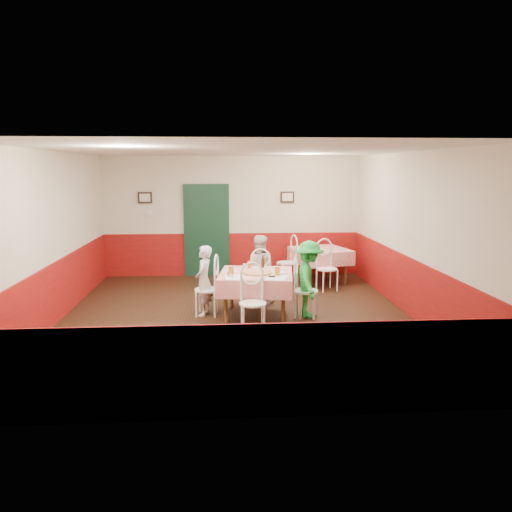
{
  "coord_description": "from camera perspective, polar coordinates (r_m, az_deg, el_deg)",
  "views": [
    {
      "loc": [
        -0.24,
        -8.22,
        2.52
      ],
      "look_at": [
        0.33,
        0.08,
        1.05
      ],
      "focal_mm": 35.0,
      "sensor_mm": 36.0,
      "label": 1
    }
  ],
  "objects": [
    {
      "name": "wallet",
      "position": [
        8.17,
        1.84,
        -2.34
      ],
      "size": [
        0.12,
        0.1,
        0.02
      ],
      "primitive_type": "cube",
      "rotation": [
        0.0,
        0.0,
        -0.13
      ],
      "color": "black",
      "rests_on": "main_table"
    },
    {
      "name": "diner_far",
      "position": [
        9.41,
        0.31,
        -1.48
      ],
      "size": [
        0.67,
        0.55,
        1.29
      ],
      "primitive_type": "imported",
      "rotation": [
        0.0,
        0.0,
        3.05
      ],
      "color": "gray",
      "rests_on": "ground"
    },
    {
      "name": "chair_left",
      "position": [
        8.66,
        -5.64,
        -3.86
      ],
      "size": [
        0.48,
        0.48,
        0.9
      ],
      "primitive_type": null,
      "rotation": [
        0.0,
        0.0,
        -1.73
      ],
      "color": "white",
      "rests_on": "ground"
    },
    {
      "name": "plate_left",
      "position": [
        8.56,
        -2.98,
        -1.81
      ],
      "size": [
        0.28,
        0.28,
        0.01
      ],
      "primitive_type": "cylinder",
      "rotation": [
        0.0,
        0.0,
        -0.13
      ],
      "color": "white",
      "rests_on": "main_table"
    },
    {
      "name": "glass_b",
      "position": [
        8.28,
        2.45,
        -1.74
      ],
      "size": [
        0.09,
        0.09,
        0.15
      ],
      "primitive_type": "cylinder",
      "rotation": [
        0.0,
        0.0,
        -0.13
      ],
      "color": "#BF7219",
      "rests_on": "main_table"
    },
    {
      "name": "picture_left",
      "position": [
        11.82,
        -12.57,
        6.53
      ],
      "size": [
        0.32,
        0.03,
        0.26
      ],
      "primitive_type": "cube",
      "color": "black",
      "rests_on": "back_wall"
    },
    {
      "name": "diner_right",
      "position": [
        8.52,
        6.06,
        -2.66
      ],
      "size": [
        0.56,
        0.89,
        1.32
      ],
      "primitive_type": "imported",
      "rotation": [
        0.0,
        0.0,
        1.48
      ],
      "color": "gray",
      "rests_on": "ground"
    },
    {
      "name": "chair_second_b",
      "position": [
        10.46,
        8.13,
        -1.49
      ],
      "size": [
        0.51,
        0.51,
        0.9
      ],
      "primitive_type": null,
      "rotation": [
        0.0,
        0.0,
        0.25
      ],
      "color": "white",
      "rests_on": "ground"
    },
    {
      "name": "glass_c",
      "position": [
        8.89,
        -0.76,
        -0.98
      ],
      "size": [
        0.08,
        0.08,
        0.13
      ],
      "primitive_type": "cylinder",
      "rotation": [
        0.0,
        0.0,
        -0.13
      ],
      "color": "#BF7219",
      "rests_on": "main_table"
    },
    {
      "name": "diner_left",
      "position": [
        8.63,
        -5.98,
        -2.82
      ],
      "size": [
        0.39,
        0.5,
        1.22
      ],
      "primitive_type": "imported",
      "rotation": [
        0.0,
        0.0,
        -1.8
      ],
      "color": "gray",
      "rests_on": "ground"
    },
    {
      "name": "floor",
      "position": [
        8.6,
        -2.17,
        -7.02
      ],
      "size": [
        7.0,
        7.0,
        0.0
      ],
      "primitive_type": "plane",
      "color": "black",
      "rests_on": "ground"
    },
    {
      "name": "wainscot_right",
      "position": [
        9.06,
        17.07,
        -3.31
      ],
      "size": [
        0.03,
        7.0,
        1.0
      ],
      "primitive_type": "cube",
      "color": "maroon",
      "rests_on": "ground"
    },
    {
      "name": "back_wall",
      "position": [
        11.78,
        -2.75,
        4.55
      ],
      "size": [
        6.0,
        0.1,
        2.8
      ],
      "primitive_type": "cube",
      "color": "beige",
      "rests_on": "ground"
    },
    {
      "name": "plate_right",
      "position": [
        8.48,
        2.72,
        -1.92
      ],
      "size": [
        0.28,
        0.28,
        0.01
      ],
      "primitive_type": "cylinder",
      "rotation": [
        0.0,
        0.0,
        -0.13
      ],
      "color": "white",
      "rests_on": "main_table"
    },
    {
      "name": "front_wall",
      "position": [
        4.86,
        -0.97,
        -3.3
      ],
      "size": [
        6.0,
        0.1,
        2.8
      ],
      "primitive_type": "cube",
      "color": "beige",
      "rests_on": "ground"
    },
    {
      "name": "menu_left",
      "position": [
        8.17,
        -2.5,
        -2.42
      ],
      "size": [
        0.31,
        0.4,
        0.0
      ],
      "primitive_type": "cube",
      "rotation": [
        0.0,
        0.0,
        0.01
      ],
      "color": "white",
      "rests_on": "main_table"
    },
    {
      "name": "main_table",
      "position": [
        8.59,
        -0.0,
        -4.44
      ],
      "size": [
        1.36,
        1.36,
        0.77
      ],
      "primitive_type": "cube",
      "rotation": [
        0.0,
        0.0,
        -0.13
      ],
      "color": "red",
      "rests_on": "ground"
    },
    {
      "name": "chair_near",
      "position": [
        7.75,
        -0.36,
        -5.46
      ],
      "size": [
        0.43,
        0.43,
        0.9
      ],
      "primitive_type": null,
      "rotation": [
        0.0,
        0.0,
        0.03
      ],
      "color": "white",
      "rests_on": "ground"
    },
    {
      "name": "right_wall",
      "position": [
        8.91,
        17.46,
        2.33
      ],
      "size": [
        0.1,
        7.0,
        2.8
      ],
      "primitive_type": "cube",
      "color": "beige",
      "rests_on": "ground"
    },
    {
      "name": "door",
      "position": [
        11.77,
        -5.66,
        2.79
      ],
      "size": [
        0.96,
        0.06,
        2.1
      ],
      "primitive_type": "cube",
      "color": "black",
      "rests_on": "ground"
    },
    {
      "name": "thermostat",
      "position": [
        11.83,
        -12.03,
        4.85
      ],
      "size": [
        0.1,
        0.03,
        0.1
      ],
      "primitive_type": "cube",
      "color": "white",
      "rests_on": "back_wall"
    },
    {
      "name": "shaker_a",
      "position": [
        8.14,
        -2.99,
        -2.16
      ],
      "size": [
        0.04,
        0.04,
        0.09
      ],
      "primitive_type": "cylinder",
      "rotation": [
        0.0,
        0.0,
        -0.13
      ],
      "color": "silver",
      "rests_on": "main_table"
    },
    {
      "name": "beer_bottle",
      "position": [
        8.85,
        0.79,
        -0.75
      ],
      "size": [
        0.06,
        0.06,
        0.21
      ],
      "primitive_type": "cylinder",
      "rotation": [
        0.0,
        0.0,
        -0.13
      ],
      "color": "#381C0A",
      "rests_on": "main_table"
    },
    {
      "name": "left_wall",
      "position": [
        8.74,
        -22.3,
        1.91
      ],
      "size": [
        0.1,
        7.0,
        2.8
      ],
      "primitive_type": "cube",
      "color": "beige",
      "rests_on": "ground"
    },
    {
      "name": "second_table",
      "position": [
        11.2,
        7.33,
        -1.11
      ],
      "size": [
        1.37,
        1.37,
        0.77
      ],
      "primitive_type": "cube",
      "rotation": [
        0.0,
        0.0,
        0.25
      ],
      "color": "red",
      "rests_on": "ground"
    },
    {
      "name": "wainscot_left",
      "position": [
        8.9,
        -21.83,
        -3.83
      ],
      "size": [
        0.03,
        7.0,
        1.0
      ],
      "primitive_type": "cube",
      "color": "maroon",
      "rests_on": "ground"
    },
    {
      "name": "plate_far",
      "position": [
        8.9,
        0.35,
        -1.34
      ],
      "size": [
        0.28,
        0.28,
        0.01
      ],
      "primitive_type": "cylinder",
      "rotation": [
        0.0,
        0.0,
        -0.13
      ],
      "color": "white",
      "rests_on": "main_table"
    },
    {
      "name": "shaker_b",
      "position": [
        8.07,
        -2.71,
        -2.26
      ],
      "size": [
        0.04,
        0.04,
        0.09
      ],
      "primitive_type": "cylinder",
      "rotation": [
        0.0,
        0.0,
        -0.13
      ],
      "color": "silver",
      "rests_on": "main_table"
    },
    {
      "name": "ceiling",
      "position": [
        8.23,
        -2.3,
        11.96
      ],
      "size": [
        7.0,
        7.0,
        0.0
      ],
      "primitive_type": "plane",
      "color": "white",
      "rests_on": "back_wall"
    },
    {
      "name": "shaker_c",
      "position": [
        8.21,
        -3.17,
        -2.05
      ],
      "size": [
        0.04,
        0.04,
        0.09
      ],
      "primitive_type": "cylinder",
      "rotation": [
        0.0,
        0.0,
        -0.13
      ],
      "color": "#B23319",
      "rests_on": "main_table"
    },
    {
      "name": "menu_right",
      "position": [
        8.14,
        2.45,
        -2.46
      ],
      "size": [
        0.41,
        0.48,
        0.0
      ],
      "primitive_type": "cube",
      "rotation": [
        0.0,
        0.0,
        -0.34
      ],
      "color": "white",
      "rests_on": "main_table"
    },
    {
      "name": "pizza",
      "position": [
        8.45,
        0.12,
        -1.89
      ],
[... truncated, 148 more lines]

